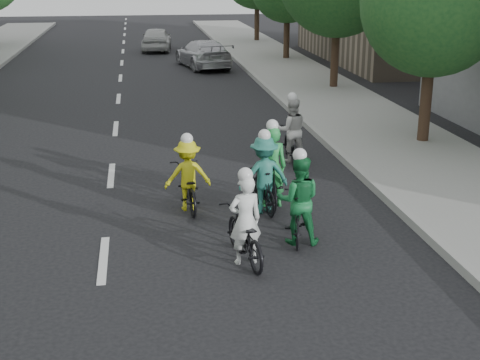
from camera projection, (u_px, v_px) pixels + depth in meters
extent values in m
plane|color=black|center=(103.00, 260.00, 11.80)|extent=(120.00, 120.00, 0.00)
cube|color=gray|center=(358.00, 118.00, 22.34)|extent=(4.00, 80.00, 0.15)
cube|color=#999993|center=(301.00, 119.00, 22.05)|extent=(0.18, 80.00, 0.18)
cylinder|color=black|center=(425.00, 106.00, 18.94)|extent=(0.32, 0.32, 2.27)
sphere|color=#194B1F|center=(434.00, 3.00, 18.06)|extent=(4.00, 4.00, 4.00)
cylinder|color=black|center=(335.00, 60.00, 27.36)|extent=(0.32, 0.32, 2.48)
cylinder|color=black|center=(286.00, 39.00, 35.86)|extent=(0.32, 0.32, 2.27)
cylinder|color=black|center=(257.00, 23.00, 44.29)|extent=(0.32, 0.32, 2.48)
imported|color=black|center=(263.00, 189.00, 14.05)|extent=(0.63, 1.57, 0.92)
imported|color=#267465|center=(264.00, 175.00, 13.84)|extent=(1.13, 0.74, 1.63)
sphere|color=silver|center=(264.00, 135.00, 13.58)|extent=(0.26, 0.26, 0.26)
imported|color=black|center=(271.00, 180.00, 14.37)|extent=(0.63, 1.83, 1.08)
imported|color=green|center=(272.00, 167.00, 14.18)|extent=(0.67, 0.46, 1.75)
sphere|color=silver|center=(272.00, 125.00, 13.90)|extent=(0.26, 0.26, 0.26)
imported|color=black|center=(188.00, 187.00, 14.19)|extent=(0.75, 1.79, 0.92)
imported|color=#CECB16|center=(188.00, 175.00, 14.00)|extent=(1.02, 0.64, 1.52)
sphere|color=silver|center=(187.00, 139.00, 13.76)|extent=(0.26, 0.26, 0.26)
imported|color=black|center=(290.00, 144.00, 17.66)|extent=(0.65, 1.69, 0.87)
imported|color=silver|center=(292.00, 130.00, 17.44)|extent=(0.85, 0.68, 1.69)
sphere|color=silver|center=(292.00, 97.00, 17.18)|extent=(0.26, 0.26, 0.26)
imported|color=black|center=(297.00, 216.00, 12.49)|extent=(0.78, 1.68, 0.97)
imported|color=#186D36|center=(298.00, 200.00, 12.29)|extent=(0.93, 0.79, 1.68)
sphere|color=silver|center=(300.00, 155.00, 12.02)|extent=(0.26, 0.26, 0.26)
imported|color=black|center=(244.00, 235.00, 11.64)|extent=(0.91, 1.87, 0.94)
imported|color=white|center=(245.00, 220.00, 11.44)|extent=(0.63, 0.47, 1.59)
sphere|color=silver|center=(245.00, 175.00, 11.19)|extent=(0.26, 0.26, 0.26)
imported|color=#B1B1B6|center=(203.00, 54.00, 33.47)|extent=(2.81, 5.08, 1.39)
imported|color=silver|center=(156.00, 39.00, 40.08)|extent=(2.04, 4.27, 1.41)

